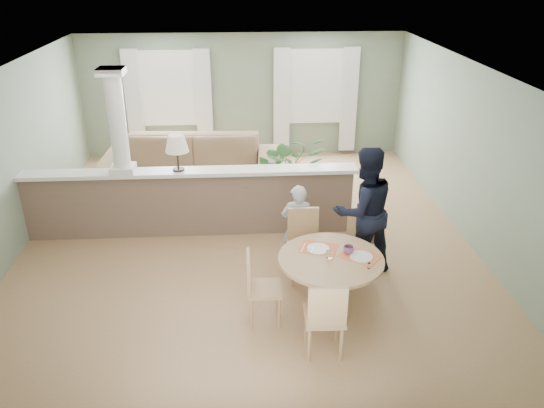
{
  "coord_description": "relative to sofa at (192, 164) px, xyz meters",
  "views": [
    {
      "loc": [
        -0.07,
        -7.59,
        4.13
      ],
      "look_at": [
        0.34,
        -1.0,
        1.05
      ],
      "focal_mm": 35.0,
      "sensor_mm": 36.0,
      "label": 1
    }
  ],
  "objects": [
    {
      "name": "dining_table",
      "position": [
        2.04,
        -4.13,
        0.14
      ],
      "size": [
        1.3,
        1.3,
        0.89
      ],
      "rotation": [
        0.0,
        0.0,
        -0.33
      ],
      "color": "tan",
      "rests_on": "ground"
    },
    {
      "name": "room_shell",
      "position": [
        1.0,
        -1.47,
        1.32
      ],
      "size": [
        7.02,
        8.02,
        2.71
      ],
      "color": "gray",
      "rests_on": "ground"
    },
    {
      "name": "ground",
      "position": [
        1.03,
        -2.1,
        -0.49
      ],
      "size": [
        8.0,
        8.0,
        0.0
      ],
      "primitive_type": "plane",
      "color": "tan",
      "rests_on": "ground"
    },
    {
      "name": "chair_side",
      "position": [
        1.13,
        -4.26,
        0.02
      ],
      "size": [
        0.42,
        0.42,
        0.93
      ],
      "rotation": [
        0.0,
        0.0,
        1.56
      ],
      "color": "tan",
      "rests_on": "ground"
    },
    {
      "name": "child_person",
      "position": [
        1.74,
        -3.0,
        0.15
      ],
      "size": [
        0.48,
        0.33,
        1.27
      ],
      "primitive_type": "imported",
      "rotation": [
        0.0,
        0.0,
        3.08
      ],
      "color": "#AAABB0",
      "rests_on": "ground"
    },
    {
      "name": "chair_far_man",
      "position": [
        2.53,
        -3.33,
        0.02
      ],
      "size": [
        0.58,
        0.58,
        0.92
      ],
      "rotation": [
        0.0,
        0.0,
        -0.6
      ],
      "color": "tan",
      "rests_on": "ground"
    },
    {
      "name": "houseplant",
      "position": [
        1.82,
        -0.88,
        0.19
      ],
      "size": [
        1.38,
        1.24,
        1.36
      ],
      "primitive_type": "imported",
      "rotation": [
        0.0,
        0.0,
        0.16
      ],
      "color": "#2F6327",
      "rests_on": "ground"
    },
    {
      "name": "man_person",
      "position": [
        2.64,
        -3.15,
        0.44
      ],
      "size": [
        1.07,
        0.93,
        1.87
      ],
      "primitive_type": "imported",
      "rotation": [
        0.0,
        0.0,
        3.42
      ],
      "color": "black",
      "rests_on": "ground"
    },
    {
      "name": "pony_wall",
      "position": [
        0.05,
        -1.9,
        0.22
      ],
      "size": [
        5.32,
        0.38,
        2.7
      ],
      "color": "brown",
      "rests_on": "ground"
    },
    {
      "name": "sofa",
      "position": [
        0.0,
        0.0,
        0.0
      ],
      "size": [
        3.43,
        1.48,
        0.98
      ],
      "primitive_type": "imported",
      "rotation": [
        0.0,
        0.0,
        -0.05
      ],
      "color": "olive",
      "rests_on": "ground"
    },
    {
      "name": "chair_far_boy",
      "position": [
        1.8,
        -3.28,
        0.06
      ],
      "size": [
        0.46,
        0.46,
        1.0
      ],
      "rotation": [
        0.0,
        0.0,
        0.02
      ],
      "color": "tan",
      "rests_on": "ground"
    },
    {
      "name": "chair_near",
      "position": [
        1.84,
        -4.96,
        0.05
      ],
      "size": [
        0.46,
        0.46,
        0.99
      ],
      "rotation": [
        0.0,
        0.0,
        3.11
      ],
      "color": "tan",
      "rests_on": "ground"
    }
  ]
}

